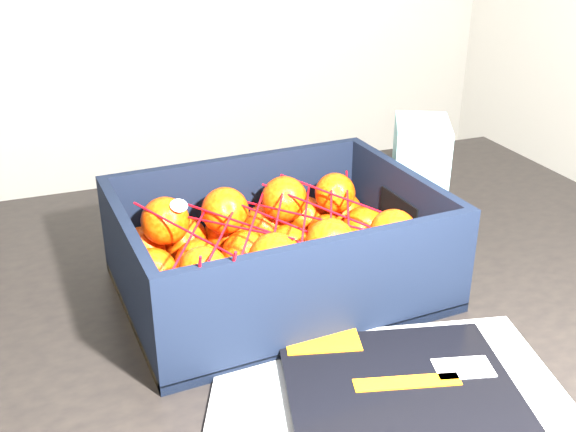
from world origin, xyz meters
name	(u,v)px	position (x,y,z in m)	size (l,w,h in m)	color
table	(262,361)	(0.16, 0.12, 0.65)	(1.25, 0.87, 0.75)	black
produce_crate	(277,259)	(0.18, 0.12, 0.79)	(0.35, 0.27, 0.13)	brown
clementine_heap	(275,252)	(0.18, 0.12, 0.80)	(0.34, 0.25, 0.10)	#E03904
mesh_net	(274,222)	(0.18, 0.11, 0.85)	(0.29, 0.24, 0.09)	red
retail_carton	(419,178)	(0.43, 0.19, 0.83)	(0.07, 0.10, 0.16)	silver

